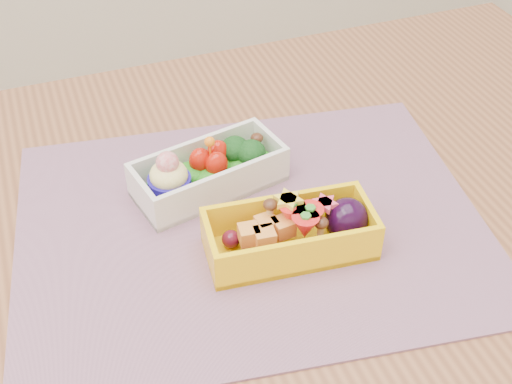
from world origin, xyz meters
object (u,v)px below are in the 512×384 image
object	(u,v)px
table	(228,318)
bento_white	(208,172)
placemat	(251,224)
bento_yellow	(294,232)

from	to	relation	value
table	bento_white	world-z (taller)	bento_white
placemat	bento_white	size ratio (longest dim) A/B	2.74
placemat	bento_yellow	xyz separation A→B (m)	(0.03, -0.05, 0.03)
table	placemat	distance (m)	0.11
bento_white	bento_yellow	distance (m)	0.13
table	bento_white	bearing A→B (deg)	81.68
placemat	bento_white	bearing A→B (deg)	108.34
bento_white	table	bearing A→B (deg)	-110.25
table	placemat	bearing A→B (deg)	39.17
bento_yellow	placemat	bearing A→B (deg)	123.95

